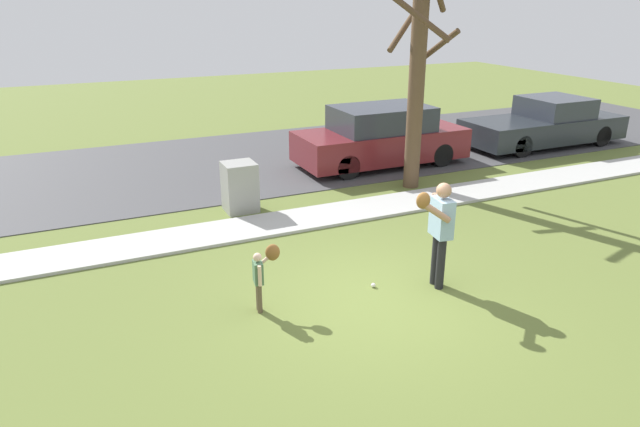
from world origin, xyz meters
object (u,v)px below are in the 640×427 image
(utility_cabinet, at_px, (240,187))
(street_tree_near, at_px, (417,77))
(person_adult, at_px, (439,225))
(parked_suv_maroon, at_px, (381,137))
(parked_pickup_dark, at_px, (545,124))
(baseball, at_px, (373,285))
(person_child, at_px, (263,270))

(utility_cabinet, height_order, street_tree_near, street_tree_near)
(person_adult, distance_m, parked_suv_maroon, 7.22)
(parked_suv_maroon, bearing_deg, street_tree_near, 82.28)
(person_adult, bearing_deg, street_tree_near, -110.34)
(parked_suv_maroon, xyz_separation_m, parked_pickup_dark, (5.85, -0.15, -0.12))
(baseball, bearing_deg, utility_cabinet, 101.52)
(utility_cabinet, relative_size, parked_pickup_dark, 0.21)
(baseball, xyz_separation_m, parked_pickup_dark, (9.59, 6.11, 0.64))
(person_adult, relative_size, parked_pickup_dark, 0.34)
(utility_cabinet, bearing_deg, person_adult, -69.04)
(utility_cabinet, relative_size, parked_suv_maroon, 0.23)
(person_child, bearing_deg, street_tree_near, 46.53)
(person_adult, bearing_deg, person_child, -1.17)
(utility_cabinet, xyz_separation_m, parked_pickup_dark, (10.48, 1.75, 0.13))
(baseball, relative_size, street_tree_near, 0.01)
(person_adult, xyz_separation_m, parked_pickup_dark, (8.66, 6.49, -0.41))
(person_child, height_order, utility_cabinet, utility_cabinet)
(person_adult, height_order, baseball, person_adult)
(person_child, relative_size, utility_cabinet, 0.92)
(person_child, xyz_separation_m, baseball, (1.84, -0.08, -0.62))
(parked_suv_maroon, bearing_deg, baseball, 59.12)
(parked_suv_maroon, bearing_deg, person_adult, 67.03)
(baseball, distance_m, utility_cabinet, 4.48)
(parked_pickup_dark, bearing_deg, street_tree_near, 16.85)
(street_tree_near, distance_m, parked_suv_maroon, 2.76)
(person_child, relative_size, baseball, 13.52)
(utility_cabinet, distance_m, street_tree_near, 4.85)
(baseball, bearing_deg, person_child, 177.36)
(utility_cabinet, bearing_deg, parked_pickup_dark, 9.48)
(utility_cabinet, bearing_deg, baseball, -78.48)
(person_child, height_order, street_tree_near, street_tree_near)
(utility_cabinet, bearing_deg, parked_suv_maroon, 22.29)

